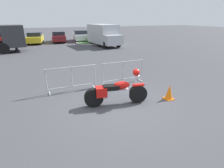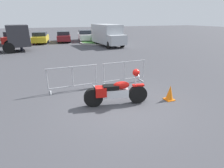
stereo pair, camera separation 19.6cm
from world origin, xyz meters
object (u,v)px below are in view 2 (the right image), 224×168
delivery_van (107,34)px  parked_car_yellow (40,37)px  parked_car_red (15,38)px  motorcycle (116,92)px  traffic_cone (170,93)px  pedestrian (20,41)px  parked_car_white (85,35)px  crowd_barrier_far (124,72)px  parked_car_maroon (64,36)px  crowd_barrier_near (73,78)px

delivery_van → parked_car_yellow: delivery_van is taller
delivery_van → parked_car_red: size_ratio=1.13×
motorcycle → traffic_cone: motorcycle is taller
pedestrian → traffic_cone: size_ratio=2.86×
parked_car_white → crowd_barrier_far: bearing=-180.0°
parked_car_maroon → delivery_van: bearing=-135.2°
delivery_van → parked_car_maroon: bearing=-149.4°
crowd_barrier_near → pedestrian: bearing=104.3°
crowd_barrier_far → parked_car_maroon: size_ratio=0.51×
crowd_barrier_near → crowd_barrier_far: 2.43m
parked_car_red → parked_car_yellow: 2.88m
crowd_barrier_far → parked_car_red: (-6.52, 17.20, 0.21)m
motorcycle → crowd_barrier_far: size_ratio=1.06×
parked_car_maroon → traffic_cone: 19.66m
crowd_barrier_far → parked_car_red: parked_car_red is taller
parked_car_white → crowd_barrier_near: bearing=172.3°
crowd_barrier_near → parked_car_white: size_ratio=0.49×
delivery_van → traffic_cone: size_ratio=8.82×
traffic_cone → pedestrian: bearing=114.0°
parked_car_white → delivery_van: bearing=-159.4°
parked_car_yellow → traffic_cone: 19.83m
delivery_van → crowd_barrier_far: bearing=-23.2°
parked_car_yellow → pedestrian: 5.55m
crowd_barrier_near → parked_car_maroon: (1.66, 17.29, 0.14)m
parked_car_white → parked_car_yellow: bearing=99.9°
crowd_barrier_far → parked_car_white: (2.11, 17.30, 0.18)m
motorcycle → parked_car_white: 19.50m
delivery_van → parked_car_maroon: delivery_van is taller
motorcycle → traffic_cone: 2.11m
parked_car_red → parked_car_yellow: (2.87, -0.19, -0.06)m
motorcycle → parked_car_maroon: (0.45, 19.20, 0.20)m
parked_car_red → parked_car_yellow: bearing=-86.9°
delivery_van → parked_car_maroon: size_ratio=1.24×
parked_car_yellow → parked_car_white: bearing=-80.1°
traffic_cone → crowd_barrier_near: bearing=144.8°
delivery_van → pedestrian: delivery_van is taller
parked_car_yellow → crowd_barrier_far: bearing=-160.9°
crowd_barrier_far → pedestrian: (-5.42, 11.76, 0.37)m
parked_car_red → pedestrian: size_ratio=2.72×
crowd_barrier_far → traffic_cone: size_ratio=3.66×
delivery_van → parked_car_red: (-9.94, 5.32, -0.48)m
delivery_van → parked_car_white: delivery_van is taller
crowd_barrier_far → parked_car_red: bearing=110.8°
parked_car_red → parked_car_maroon: size_ratio=1.09×
delivery_van → parked_car_maroon: (-4.19, 5.41, -0.55)m
parked_car_maroon → traffic_cone: bearing=-168.3°
crowd_barrier_far → parked_car_yellow: 17.40m
pedestrian → parked_car_maroon: bearing=50.7°
pedestrian → traffic_cone: pedestrian is taller
delivery_van → pedestrian: 8.85m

